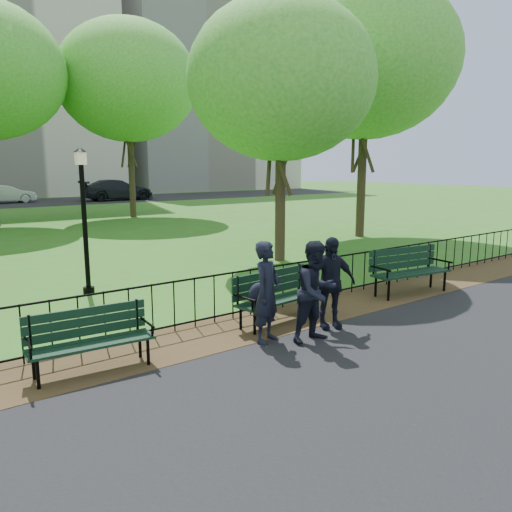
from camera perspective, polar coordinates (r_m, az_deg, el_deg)
ground at (r=7.96m, az=6.83°, el=-10.40°), size 120.00×120.00×0.00m
dirt_strip at (r=9.04m, az=0.21°, el=-7.68°), size 60.00×1.60×0.01m
iron_fence at (r=9.29m, az=-1.65°, el=-4.06°), size 24.06×0.06×1.00m
apartment_east at (r=62.48m, az=-6.81°, el=18.77°), size 20.00×15.00×24.00m
park_bench_main at (r=8.79m, az=1.62°, el=-4.15°), size 1.83×0.72×1.01m
park_bench_left_a at (r=7.28m, az=-18.50°, el=-8.37°), size 1.71×0.64×0.95m
park_bench_right_a at (r=11.48m, az=16.97°, el=-1.05°), size 2.00×0.85×1.10m
lamppost at (r=11.44m, az=-19.05°, el=4.40°), size 0.29×0.29×3.18m
tree_near_e at (r=14.89m, az=2.91°, el=19.45°), size 5.34×5.34×7.44m
tree_mid_e at (r=20.56m, az=12.47°, el=21.04°), size 6.92×6.92×9.65m
tree_far_e at (r=28.54m, az=-14.47°, el=18.78°), size 7.37×7.37×10.28m
person_left at (r=7.92m, az=1.28°, el=-4.15°), size 0.70×0.60×1.63m
person_mid at (r=8.01m, az=6.92°, el=-4.05°), size 0.80×0.42×1.63m
person_right at (r=8.70m, az=8.42°, el=-3.04°), size 1.01×0.70×1.60m
sedan_silver at (r=41.45m, az=-26.68°, el=6.33°), size 4.14×1.77×1.33m
sedan_dark at (r=41.82m, az=-15.55°, el=7.29°), size 5.76×2.55×1.64m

